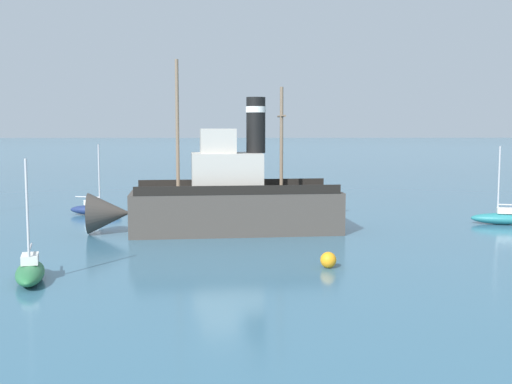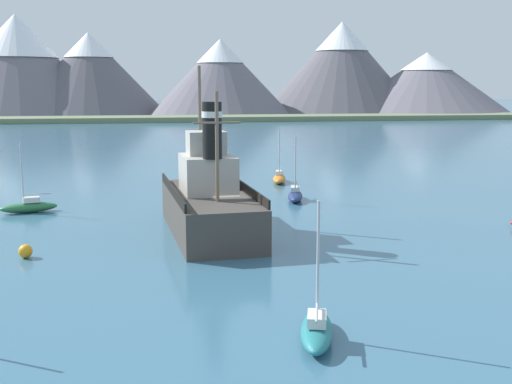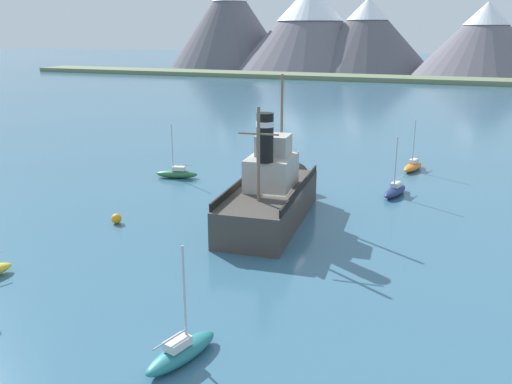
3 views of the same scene
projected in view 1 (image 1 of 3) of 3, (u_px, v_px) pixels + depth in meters
The scene contains 7 objects.
ground_plane at pixel (247, 228), 38.82m from camera, with size 600.00×600.00×0.00m, color #38667F.
old_tugboat at pixel (225, 201), 37.21m from camera, with size 5.38×14.63×9.90m.
sailboat_red at pixel (256, 190), 57.60m from camera, with size 3.91×1.60×4.90m.
sailboat_navy at pixel (96, 209), 44.41m from camera, with size 1.94×3.95×4.90m.
sailboat_teal at pixel (503, 218), 40.21m from camera, with size 2.05×3.96×4.90m.
sailboat_green at pixel (30, 271), 25.41m from camera, with size 3.95×2.00×4.90m.
mooring_buoy at pixel (328, 260), 27.84m from camera, with size 0.71×0.71×0.71m, color orange.
Camera 1 is at (-38.39, 0.69, 6.14)m, focal length 45.00 mm.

